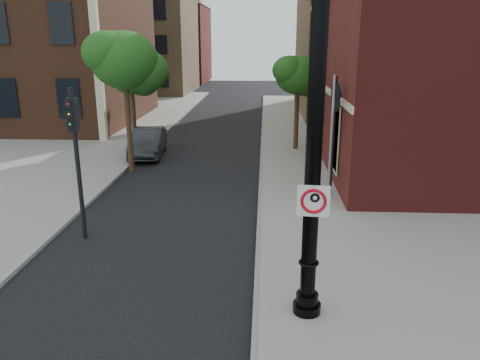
# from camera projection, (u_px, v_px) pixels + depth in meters

# --- Properties ---
(ground) EXTENTS (120.00, 120.00, 0.00)m
(ground) POSITION_uv_depth(u_px,v_px,m) (162.00, 308.00, 10.24)
(ground) COLOR black
(ground) RESTS_ON ground
(sidewalk_right) EXTENTS (8.00, 60.00, 0.12)m
(sidewalk_right) POSITION_uv_depth(u_px,v_px,m) (355.00, 180.00, 19.49)
(sidewalk_right) COLOR gray
(sidewalk_right) RESTS_ON ground
(sidewalk_left) EXTENTS (10.00, 50.00, 0.12)m
(sidewalk_left) POSITION_uv_depth(u_px,v_px,m) (77.00, 137.00, 27.90)
(sidewalk_left) COLOR gray
(sidewalk_left) RESTS_ON ground
(curb_edge) EXTENTS (0.10, 60.00, 0.14)m
(curb_edge) POSITION_uv_depth(u_px,v_px,m) (260.00, 178.00, 19.68)
(curb_edge) COLOR gray
(curb_edge) RESTS_ON ground
(bg_building_tan_a) EXTENTS (12.00, 12.00, 12.00)m
(bg_building_tan_a) POSITION_uv_depth(u_px,v_px,m) (136.00, 37.00, 51.21)
(bg_building_tan_a) COLOR #937650
(bg_building_tan_a) RESTS_ON ground
(bg_building_red) EXTENTS (12.00, 12.00, 10.00)m
(bg_building_red) POSITION_uv_depth(u_px,v_px,m) (164.00, 45.00, 64.89)
(bg_building_red) COLOR maroon
(bg_building_red) RESTS_ON ground
(bg_building_tan_b) EXTENTS (22.00, 14.00, 14.00)m
(bg_building_tan_b) POSITION_uv_depth(u_px,v_px,m) (445.00, 22.00, 36.11)
(bg_building_tan_b) COLOR #937650
(bg_building_tan_b) RESTS_ON ground
(lamppost) EXTENTS (0.59, 0.59, 6.99)m
(lamppost) POSITION_uv_depth(u_px,v_px,m) (313.00, 170.00, 9.02)
(lamppost) COLOR black
(lamppost) RESTS_ON ground
(no_parking_sign) EXTENTS (0.63, 0.11, 0.64)m
(no_parking_sign) POSITION_uv_depth(u_px,v_px,m) (314.00, 201.00, 9.01)
(no_parking_sign) COLOR white
(no_parking_sign) RESTS_ON ground
(parked_car) EXTENTS (1.87, 4.32, 1.38)m
(parked_car) POSITION_uv_depth(u_px,v_px,m) (148.00, 142.00, 23.57)
(parked_car) COLOR #29292E
(parked_car) RESTS_ON ground
(traffic_signal_left) EXTENTS (0.34, 0.39, 4.41)m
(traffic_signal_left) POSITION_uv_depth(u_px,v_px,m) (75.00, 140.00, 13.01)
(traffic_signal_left) COLOR black
(traffic_signal_left) RESTS_ON ground
(traffic_signal_right) EXTENTS (0.29, 0.37, 4.45)m
(traffic_signal_right) POSITION_uv_depth(u_px,v_px,m) (334.00, 118.00, 16.57)
(traffic_signal_right) COLOR black
(traffic_signal_right) RESTS_ON ground
(utility_pole) EXTENTS (0.09, 0.09, 4.55)m
(utility_pole) POSITION_uv_depth(u_px,v_px,m) (331.00, 142.00, 16.13)
(utility_pole) COLOR #999999
(utility_pole) RESTS_ON ground
(street_tree_a) EXTENTS (3.35, 3.03, 6.03)m
(street_tree_a) POSITION_uv_depth(u_px,v_px,m) (126.00, 62.00, 19.59)
(street_tree_a) COLOR #302113
(street_tree_a) RESTS_ON ground
(street_tree_b) EXTENTS (2.68, 2.42, 4.82)m
(street_tree_b) POSITION_uv_depth(u_px,v_px,m) (132.00, 77.00, 24.46)
(street_tree_b) COLOR #302113
(street_tree_b) RESTS_ON ground
(street_tree_c) EXTENTS (2.73, 2.47, 4.92)m
(street_tree_c) POSITION_uv_depth(u_px,v_px,m) (298.00, 76.00, 23.76)
(street_tree_c) COLOR #302113
(street_tree_c) RESTS_ON ground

